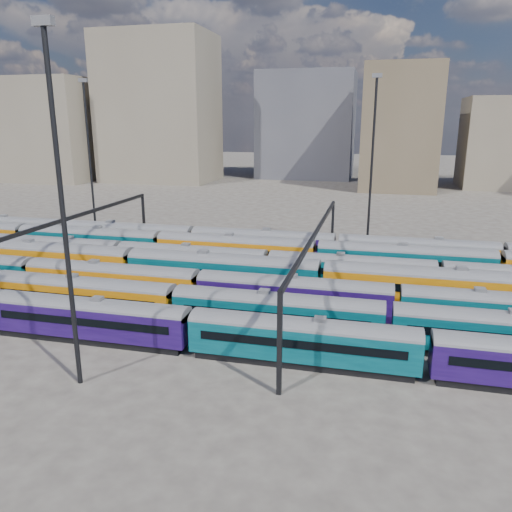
% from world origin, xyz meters
% --- Properties ---
extents(ground, '(500.00, 500.00, 0.00)m').
position_xyz_m(ground, '(0.00, 0.00, 0.00)').
color(ground, '#403A36').
rests_on(ground, ground).
extents(rake_0, '(133.64, 2.79, 4.69)m').
position_xyz_m(rake_0, '(-8.27, -15.00, 2.46)').
color(rake_0, black).
rests_on(rake_0, ground).
extents(rake_1, '(118.79, 2.90, 4.87)m').
position_xyz_m(rake_1, '(-2.18, -10.00, 2.56)').
color(rake_1, black).
rests_on(rake_1, ground).
extents(rake_2, '(100.12, 2.93, 4.93)m').
position_xyz_m(rake_2, '(8.47, -5.00, 2.59)').
color(rake_2, black).
rests_on(rake_2, ground).
extents(rake_3, '(134.96, 3.29, 5.55)m').
position_xyz_m(rake_3, '(-11.81, 0.00, 2.92)').
color(rake_3, black).
rests_on(rake_3, ground).
extents(rake_4, '(117.93, 2.88, 4.84)m').
position_xyz_m(rake_4, '(3.65, 5.00, 2.54)').
color(rake_4, black).
rests_on(rake_4, ground).
extents(rake_5, '(151.33, 3.16, 5.33)m').
position_xyz_m(rake_5, '(-1.90, 10.00, 2.80)').
color(rake_5, black).
rests_on(rake_5, ground).
extents(rake_6, '(103.91, 3.04, 5.13)m').
position_xyz_m(rake_6, '(0.67, 15.00, 2.69)').
color(rake_6, black).
rests_on(rake_6, ground).
extents(gantry_1, '(0.35, 40.35, 8.03)m').
position_xyz_m(gantry_1, '(-20.00, 0.00, 6.79)').
color(gantry_1, black).
rests_on(gantry_1, ground).
extents(gantry_2, '(0.35, 40.35, 8.03)m').
position_xyz_m(gantry_2, '(10.00, 0.00, 6.79)').
color(gantry_2, black).
rests_on(gantry_2, ground).
extents(mast_1, '(1.40, 0.50, 25.60)m').
position_xyz_m(mast_1, '(-30.00, 22.00, 13.97)').
color(mast_1, black).
rests_on(mast_1, ground).
extents(mast_2, '(1.40, 0.50, 25.60)m').
position_xyz_m(mast_2, '(-5.00, -22.00, 13.97)').
color(mast_2, black).
rests_on(mast_2, ground).
extents(mast_3, '(1.40, 0.50, 25.60)m').
position_xyz_m(mast_3, '(15.00, 24.00, 13.97)').
color(mast_3, black).
rests_on(mast_3, ground).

